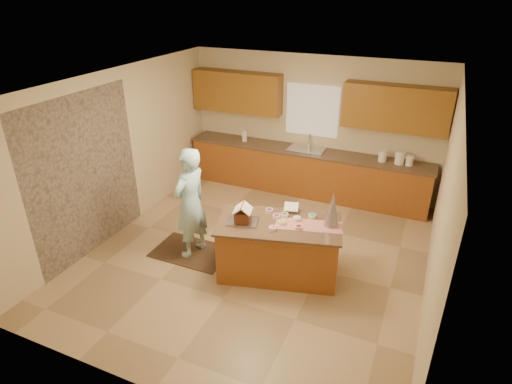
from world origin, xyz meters
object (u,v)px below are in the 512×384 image
at_px(island_base, 278,250).
at_px(tinsel_tree, 332,209).
at_px(boy, 190,204).
at_px(gingerbread_house, 243,214).

distance_m(island_base, tinsel_tree, 1.01).
bearing_deg(tinsel_tree, boy, -172.32).
distance_m(island_base, boy, 1.49).
height_order(tinsel_tree, gingerbread_house, tinsel_tree).
height_order(boy, gingerbread_house, boy).
height_order(island_base, gingerbread_house, gingerbread_house).
relative_size(tinsel_tree, gingerbread_house, 1.62).
bearing_deg(tinsel_tree, island_base, -161.84).
bearing_deg(island_base, tinsel_tree, 3.67).
height_order(island_base, boy, boy).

